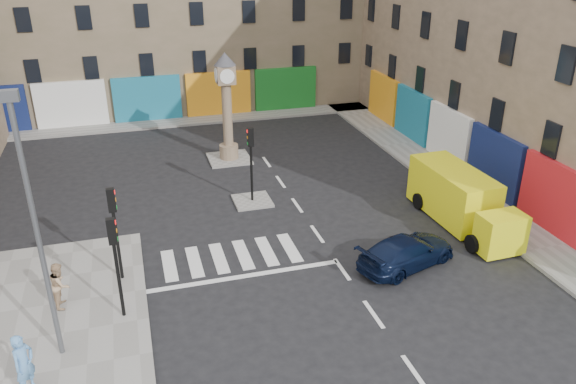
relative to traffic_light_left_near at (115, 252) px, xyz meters
name	(u,v)px	position (x,y,z in m)	size (l,w,h in m)	color
ground	(352,283)	(8.30, -0.20, -2.62)	(120.00, 120.00, 0.00)	black
sidewalk_left	(32,376)	(-2.70, -2.20, -2.55)	(7.00, 16.00, 0.15)	gray
sidewalk_right	(427,164)	(17.00, 9.80, -2.55)	(2.60, 30.00, 0.15)	gray
sidewalk_far	(179,121)	(4.30, 22.00, -2.55)	(32.00, 2.40, 0.15)	gray
island_near	(252,201)	(6.30, 7.80, -2.56)	(1.80, 1.80, 0.12)	gray
island_far	(229,159)	(6.30, 13.80, -2.56)	(2.40, 2.40, 0.12)	gray
building_right	(546,16)	(23.30, 9.80, 5.38)	(10.00, 30.00, 16.00)	#957B61
traffic_light_left_near	(115,252)	(0.00, 0.00, 0.00)	(0.28, 0.22, 3.70)	black
traffic_light_left_far	(114,220)	(0.00, 2.40, 0.00)	(0.28, 0.22, 3.70)	black
traffic_light_island	(251,153)	(6.30, 7.80, -0.03)	(0.28, 0.22, 3.70)	black
lamp_post	(34,220)	(-1.90, -1.40, 2.17)	(0.50, 0.25, 8.30)	#595B60
clock_pillar	(227,101)	(6.30, 13.80, 0.93)	(1.20, 1.20, 6.10)	#957B61
navy_sedan	(407,252)	(10.85, 0.39, -1.99)	(1.76, 4.34, 1.26)	black
yellow_van	(461,199)	(14.83, 3.05, -1.45)	(2.36, 6.52, 2.35)	#F9F315
pedestrian_blue	(24,364)	(-2.66, -2.87, -1.52)	(0.69, 0.46, 1.90)	#5C96D4
pedestrian_tan	(60,285)	(-2.01, 1.20, -1.63)	(0.82, 0.64, 1.68)	tan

